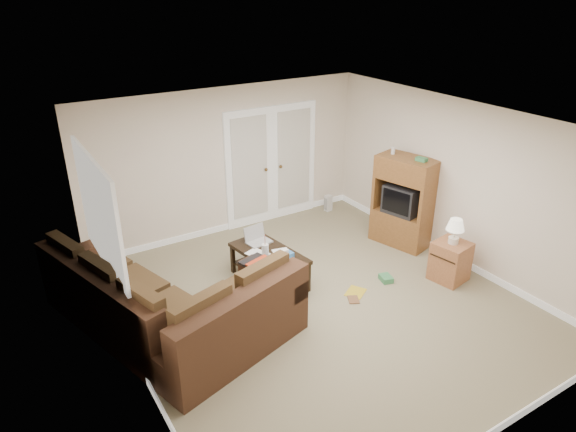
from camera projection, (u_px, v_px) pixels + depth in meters
floor at (319, 303)px, 7.03m from camera, size 5.50×5.50×0.00m
ceiling at (324, 124)px, 5.99m from camera, size 5.00×5.50×0.02m
wall_left at (124, 275)px, 5.31m from camera, size 0.02×5.50×2.50m
wall_right at (457, 183)px, 7.71m from camera, size 0.02×5.50×2.50m
wall_back at (227, 161)px, 8.63m from camera, size 5.00×0.02×2.50m
wall_front at (506, 337)px, 4.39m from camera, size 5.00×0.02×2.50m
baseboards at (319, 300)px, 7.01m from camera, size 5.00×5.50×0.10m
french_doors at (272, 165)px, 9.10m from camera, size 1.80×0.05×2.13m
window_left at (100, 214)px, 5.98m from camera, size 0.05×1.92×1.42m
sectional_sofa at (167, 310)px, 6.26m from camera, size 2.76×3.16×0.93m
coffee_table at (269, 265)px, 7.45m from camera, size 0.77×1.28×0.82m
tv_armoire at (404, 201)px, 8.35m from camera, size 0.74×1.03×1.60m
side_cabinet at (451, 258)px, 7.45m from camera, size 0.54×0.54×0.98m
space_heater at (328, 203)px, 9.78m from camera, size 0.13×0.12×0.31m
floor_magazine at (356, 292)px, 7.27m from camera, size 0.38×0.36×0.01m
floor_greenbox at (386, 278)px, 7.53m from camera, size 0.20×0.24×0.08m
floor_book at (348, 300)px, 7.09m from camera, size 0.22×0.24×0.01m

